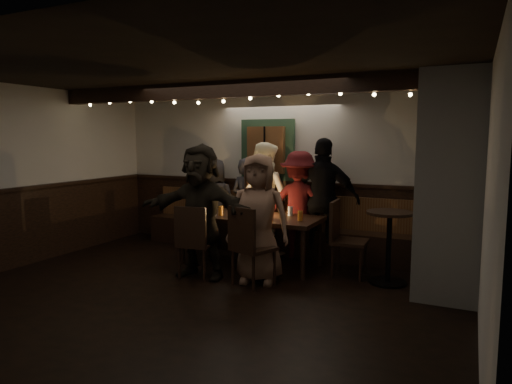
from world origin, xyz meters
The scene contains 13 objects.
room centered at (1.07, 1.42, 1.07)m, with size 6.02×5.01×2.62m.
dining_table centered at (-0.01, 1.40, 0.67)m, with size 2.04×0.87×0.88m.
chair_near_left centered at (-0.38, 0.48, 0.55)m, with size 0.49×0.49×0.97m.
chair_near_right centered at (0.41, 0.48, 0.57)m, with size 0.59×0.59×1.01m.
chair_end centered at (1.34, 1.47, 0.57)m, with size 0.47×0.47×1.01m.
high_top centered at (1.96, 1.38, 0.59)m, with size 0.58×0.58×0.93m.
person_a centered at (-1.04, 2.13, 0.75)m, with size 0.74×0.48×1.51m, color black.
person_b centered at (-0.44, 2.14, 0.76)m, with size 0.56×0.37×1.53m, color #2B2B34.
person_c centered at (-0.11, 2.10, 0.89)m, with size 0.86×0.67×1.78m, color #F6EDCD.
person_d centered at (0.49, 2.08, 0.82)m, with size 1.07×0.61×1.65m, color #3D0C0F.
person_e centered at (0.88, 2.10, 0.93)m, with size 1.08×0.45×1.85m, color black.
person_f centered at (-0.35, 0.60, 0.89)m, with size 1.65×0.52×1.78m, color black.
person_g centered at (0.44, 0.74, 0.83)m, with size 0.81×0.53×1.65m, color #89644F.
Camera 1 is at (2.87, -4.45, 1.85)m, focal length 32.00 mm.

